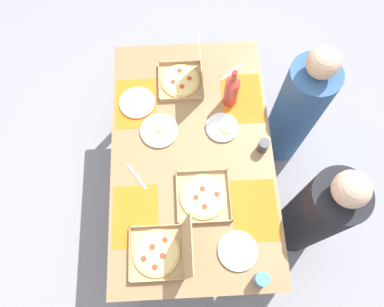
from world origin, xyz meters
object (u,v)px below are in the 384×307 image
Objects in this scene: plate_middle at (238,251)px; cup_clear_right at (261,279)px; diner_left_seat at (296,112)px; plate_near_left at (159,130)px; pizza_box_corner_right at (185,78)px; cup_dark at (263,146)px; pizza_box_center at (203,196)px; plate_far_left at (137,103)px; soda_bottle at (232,90)px; diner_right_seat at (314,215)px; plate_far_right at (222,128)px; pizza_box_edge_far at (163,252)px.

cup_clear_right is (0.16, 0.10, 0.05)m from plate_middle.
plate_near_left is at bearing -77.78° from diner_left_seat.
cup_dark is (0.50, 0.45, -0.00)m from pizza_box_corner_right.
diner_left_seat is at bearing 158.86° from cup_clear_right.
diner_left_seat is (-0.95, 0.53, -0.23)m from plate_middle.
pizza_box_center is at bearing 29.39° from plate_near_left.
soda_bottle is at bearing 88.74° from plate_far_left.
diner_right_seat is (0.88, 0.77, -0.27)m from pizza_box_corner_right.
pizza_box_corner_right is 3.55× the size of cup_dark.
plate_near_left is 0.64m from cup_dark.
plate_far_right is (-0.75, -0.02, 0.00)m from plate_middle.
soda_bottle reaches higher than plate_near_left.
diner_right_seat is at bearing 82.51° from pizza_box_center.
diner_right_seat is at bearing 0.00° from diner_left_seat.
pizza_box_edge_far reaches higher than pizza_box_center.
plate_far_left is 0.60m from soda_bottle.
plate_near_left and plate_far_right have the same top height.
pizza_box_edge_far is 1.47× the size of plate_near_left.
diner_left_seat is at bearing 132.50° from pizza_box_center.
pizza_box_corner_right is at bearing -119.76° from soda_bottle.
pizza_box_corner_right is at bearing -174.89° from pizza_box_center.
plate_far_left is (-0.64, -0.38, -0.00)m from pizza_box_center.
cup_dark reaches higher than plate_middle.
pizza_box_corner_right is at bearing 114.95° from plate_far_left.
plate_far_left is (0.15, -0.31, -0.04)m from pizza_box_corner_right.
plate_near_left is at bearing -150.61° from pizza_box_center.
cup_clear_right reaches higher than plate_near_left.
plate_far_left is 0.18× the size of diner_left_seat.
plate_far_right is 0.63m from diner_left_seat.
plate_middle is at bearing 1.71° from plate_far_right.
soda_bottle is 2.99× the size of cup_clear_right.
plate_near_left is 0.51m from soda_bottle.
pizza_box_center reaches higher than plate_far_left.
pizza_box_edge_far is 3.79× the size of cup_dark.
plate_middle is (0.01, 0.41, -0.04)m from pizza_box_edge_far.
plate_far_right is (-0.74, 0.38, -0.04)m from pizza_box_edge_far.
plate_near_left is 0.99m from diner_left_seat.
plate_middle is at bearing -67.36° from diner_right_seat.
cup_dark is at bearing 26.38° from soda_bottle.
plate_middle is 0.18× the size of diner_right_seat.
plate_far_left is at bearing -149.85° from plate_middle.
diner_right_seat reaches higher than pizza_box_corner_right.
soda_bottle is (-0.94, 0.04, 0.12)m from plate_middle.
pizza_box_edge_far reaches higher than plate_far_right.
pizza_box_center is 2.85× the size of cup_clear_right.
diner_right_seat is (-0.21, 0.94, -0.27)m from pizza_box_edge_far.
diner_right_seat is at bearing 56.02° from plate_far_left.
pizza_box_corner_right is 0.41m from plate_far_right.
soda_bottle reaches higher than plate_middle.
soda_bottle is 0.26× the size of diner_right_seat.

